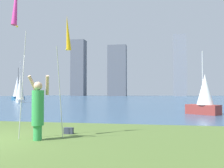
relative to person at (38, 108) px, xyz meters
name	(u,v)px	position (x,y,z in m)	size (l,w,h in m)	color
ground	(137,99)	(-1.73, 50.50, -0.98)	(120.00, 138.00, 0.12)	#4C662D
person	(38,108)	(0.00, 0.00, 0.00)	(0.68, 0.51, 1.87)	green
kite_flag_left	(16,4)	(-0.59, -0.22, 3.00)	(0.16, 0.74, 4.79)	#B2B2B7
kite_flag_right	(67,36)	(0.59, 0.74, 2.23)	(0.16, 1.05, 3.78)	#B2B2B7
bag	(69,131)	(0.47, 1.24, -0.82)	(0.31, 0.14, 0.21)	#33384C
sailboat_0	(204,96)	(6.17, 9.90, 0.21)	(2.12, 1.95, 4.00)	maroon
sailboat_2	(18,88)	(-22.88, 36.47, 1.30)	(3.12, 2.19, 6.10)	#2D6084
sailboat_4	(20,89)	(-15.55, 25.11, 0.94)	(2.04, 2.18, 5.94)	silver
skyline_tower_0	(79,68)	(-33.19, 103.57, 11.81)	(6.21, 5.18, 25.46)	#565B66
skyline_tower_1	(117,71)	(-14.48, 98.88, 9.93)	(7.94, 3.24, 21.69)	#565B66
skyline_tower_2	(180,65)	(11.44, 99.30, 11.64)	(5.13, 3.70, 25.11)	gray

